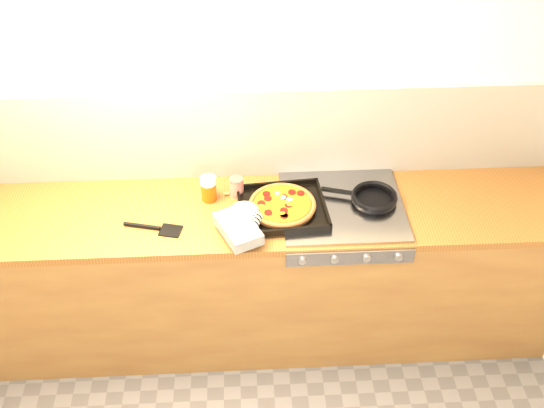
{
  "coord_description": "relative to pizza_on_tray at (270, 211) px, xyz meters",
  "views": [
    {
      "loc": [
        -0.03,
        -1.29,
        2.94
      ],
      "look_at": [
        0.1,
        1.08,
        0.95
      ],
      "focal_mm": 42.0,
      "sensor_mm": 36.0,
      "label": 1
    }
  ],
  "objects": [
    {
      "name": "pizza_on_tray",
      "position": [
        0.0,
        0.0,
        0.0
      ],
      "size": [
        0.56,
        0.52,
        0.07
      ],
      "color": "black",
      "rests_on": "stovetop"
    },
    {
      "name": "room_shell",
      "position": [
        -0.09,
        0.35,
        0.21
      ],
      "size": [
        3.2,
        3.2,
        3.2
      ],
      "color": "white",
      "rests_on": "ground"
    },
    {
      "name": "wooden_spoon",
      "position": [
        -0.05,
        0.22,
        -0.03
      ],
      "size": [
        0.3,
        0.09,
        0.02
      ],
      "color": "#9D8142",
      "rests_on": "counter_run"
    },
    {
      "name": "frying_pan",
      "position": [
        0.52,
        0.08,
        -0.01
      ],
      "size": [
        0.4,
        0.28,
        0.04
      ],
      "color": "black",
      "rests_on": "stovetop"
    },
    {
      "name": "stovetop",
      "position": [
        0.36,
        0.07,
        -0.04
      ],
      "size": [
        0.6,
        0.56,
        0.02
      ],
      "primitive_type": "cube",
      "color": "gray",
      "rests_on": "counter_run"
    },
    {
      "name": "counter_run",
      "position": [
        -0.09,
        0.06,
        -0.49
      ],
      "size": [
        3.2,
        0.62,
        0.9
      ],
      "color": "olive",
      "rests_on": "ground"
    },
    {
      "name": "black_spatula",
      "position": [
        -0.56,
        -0.05,
        -0.04
      ],
      "size": [
        0.29,
        0.12,
        0.02
      ],
      "color": "black",
      "rests_on": "counter_run"
    },
    {
      "name": "tomato_can",
      "position": [
        -0.16,
        0.19,
        0.01
      ],
      "size": [
        0.08,
        0.08,
        0.1
      ],
      "color": "#970F0C",
      "rests_on": "counter_run"
    },
    {
      "name": "juice_glass",
      "position": [
        -0.3,
        0.16,
        0.02
      ],
      "size": [
        0.09,
        0.09,
        0.13
      ],
      "color": "#C94F0B",
      "rests_on": "counter_run"
    }
  ]
}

